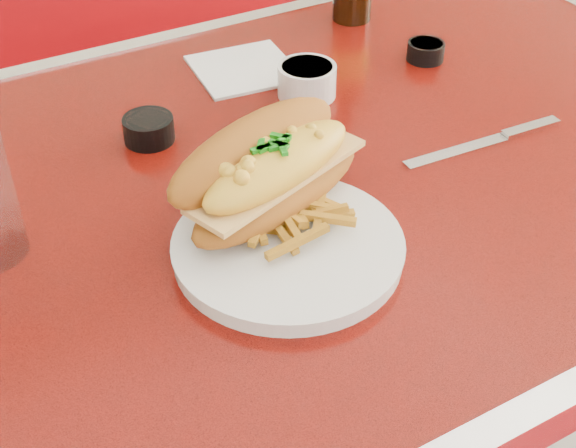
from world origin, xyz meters
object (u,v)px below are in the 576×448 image
sauce_cup_right (426,50)px  booth_bench_far (130,163)px  mac_hoagie (269,168)px  knife (497,139)px  gravy_ramekin (307,80)px  diner_table (323,261)px  dinner_plate (288,248)px  sauce_cup_left (149,128)px  fork (276,212)px

sauce_cup_right → booth_bench_far: bearing=111.2°
mac_hoagie → knife: bearing=-19.7°
gravy_ramekin → diner_table: bearing=-112.1°
booth_bench_far → sauce_cup_right: (0.26, -0.66, 0.50)m
booth_bench_far → sauce_cup_right: size_ratio=18.33×
diner_table → mac_hoagie: mac_hoagie is taller
dinner_plate → sauce_cup_left: (-0.04, 0.27, 0.01)m
mac_hoagie → gravy_ramekin: mac_hoagie is taller
booth_bench_far → sauce_cup_left: size_ratio=18.54×
mac_hoagie → sauce_cup_right: (0.37, 0.21, -0.05)m
booth_bench_far → knife: (0.20, -0.88, 0.49)m
booth_bench_far → diner_table: bearing=-90.0°
diner_table → fork: fork is taller
gravy_ramekin → knife: 0.26m
diner_table → sauce_cup_left: 0.28m
sauce_cup_right → diner_table: bearing=-150.4°
dinner_plate → gravy_ramekin: (0.18, 0.27, 0.01)m
sauce_cup_left → knife: bearing=-29.9°
diner_table → booth_bench_far: bearing=90.0°
booth_bench_far → gravy_ramekin: bearing=-85.1°
mac_hoagie → knife: size_ratio=1.16×
gravy_ramekin → knife: (0.15, -0.21, -0.02)m
dinner_plate → knife: 0.33m
knife → dinner_plate: bearing=-166.3°
sauce_cup_left → dinner_plate: bearing=-81.7°
sauce_cup_left → knife: size_ratio=0.29×
gravy_ramekin → knife: bearing=-55.6°
diner_table → sauce_cup_right: bearing=29.6°
fork → sauce_cup_right: sauce_cup_right is taller
mac_hoagie → knife: (0.31, -0.01, -0.06)m
knife → sauce_cup_right: bearing=79.2°
diner_table → fork: bearing=-144.5°
fork → gravy_ramekin: bearing=-66.7°
gravy_ramekin → sauce_cup_left: bearing=179.9°
fork → mac_hoagie: bearing=-35.3°
fork → knife: bearing=-117.5°
sauce_cup_right → knife: size_ratio=0.29×
sauce_cup_right → gravy_ramekin: bearing=-178.7°
booth_bench_far → fork: 1.03m
fork → knife: fork is taller
diner_table → booth_bench_far: 0.87m
diner_table → dinner_plate: 0.25m
fork → knife: (0.32, 0.01, -0.01)m
diner_table → mac_hoagie: size_ratio=4.70×
booth_bench_far → sauce_cup_left: (-0.17, -0.67, 0.50)m
mac_hoagie → diner_table: bearing=11.3°
diner_table → mac_hoagie: (-0.11, -0.06, 0.22)m
dinner_plate → fork: bearing=74.2°
dinner_plate → fork: (0.01, 0.05, 0.01)m
dinner_plate → sauce_cup_right: sauce_cup_right is taller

